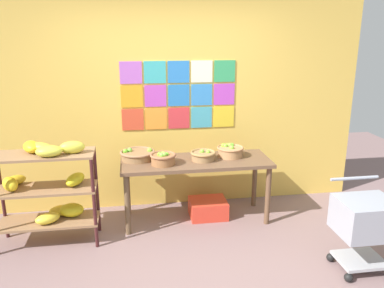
{
  "coord_description": "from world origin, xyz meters",
  "views": [
    {
      "loc": [
        -0.44,
        -3.03,
        2.17
      ],
      "look_at": [
        0.16,
        0.8,
        1.04
      ],
      "focal_mm": 36.95,
      "sensor_mm": 36.0,
      "label": 1
    }
  ],
  "objects": [
    {
      "name": "fruit_basket_right",
      "position": [
        -0.39,
        1.31,
        0.79
      ],
      "size": [
        0.4,
        0.4,
        0.13
      ],
      "color": "olive",
      "rests_on": "display_table"
    },
    {
      "name": "display_table",
      "position": [
        0.26,
        1.17,
        0.64
      ],
      "size": [
        1.7,
        0.62,
        0.73
      ],
      "color": "brown",
      "rests_on": "ground"
    },
    {
      "name": "fruit_basket_centre",
      "position": [
        0.34,
        1.17,
        0.79
      ],
      "size": [
        0.29,
        0.29,
        0.12
      ],
      "color": "#946E45",
      "rests_on": "display_table"
    },
    {
      "name": "back_wall_with_art",
      "position": [
        0.0,
        1.69,
        1.37
      ],
      "size": [
        4.8,
        0.07,
        2.74
      ],
      "color": "gold",
      "rests_on": "ground"
    },
    {
      "name": "banana_shelf_unit",
      "position": [
        -1.31,
        0.89,
        0.65
      ],
      "size": [
        1.01,
        0.44,
        1.1
      ],
      "color": "#401B1B",
      "rests_on": "ground"
    },
    {
      "name": "fruit_basket_back_left",
      "position": [
        0.68,
        1.25,
        0.8
      ],
      "size": [
        0.31,
        0.31,
        0.14
      ],
      "color": "#AC7B4E",
      "rests_on": "display_table"
    },
    {
      "name": "ground",
      "position": [
        0.0,
        0.0,
        0.0
      ],
      "size": [
        9.32,
        9.32,
        0.0
      ],
      "primitive_type": "plane",
      "color": "#7D6261"
    },
    {
      "name": "fruit_basket_back_right",
      "position": [
        -0.12,
        1.09,
        0.8
      ],
      "size": [
        0.29,
        0.29,
        0.15
      ],
      "color": "#956039",
      "rests_on": "display_table"
    },
    {
      "name": "shopping_cart",
      "position": [
        1.61,
        -0.08,
        0.5
      ],
      "size": [
        0.5,
        0.47,
        0.83
      ],
      "rotation": [
        0.0,
        0.0,
        -0.01
      ],
      "color": "black",
      "rests_on": "ground"
    },
    {
      "name": "produce_crate_under_table",
      "position": [
        0.41,
        1.21,
        0.1
      ],
      "size": [
        0.43,
        0.36,
        0.21
      ],
      "primitive_type": "cube",
      "color": "red",
      "rests_on": "ground"
    }
  ]
}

